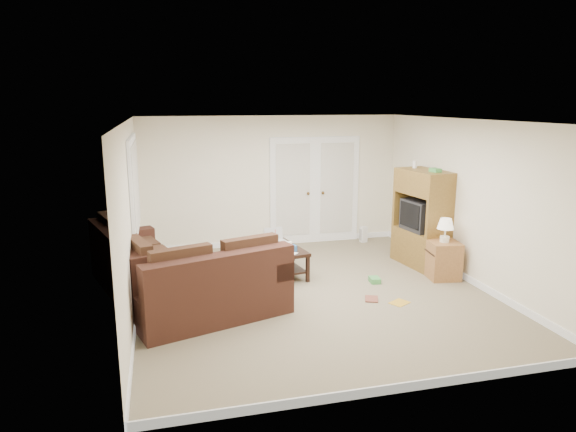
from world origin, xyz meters
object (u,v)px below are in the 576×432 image
object	(u,v)px
coffee_table	(280,259)
sectional_sofa	(171,278)
side_cabinet	(443,257)
tv_armoire	(423,218)

from	to	relation	value
coffee_table	sectional_sofa	bearing A→B (deg)	-164.39
sectional_sofa	side_cabinet	world-z (taller)	side_cabinet
sectional_sofa	coffee_table	bearing A→B (deg)	8.01
coffee_table	side_cabinet	size ratio (longest dim) A/B	1.24
sectional_sofa	coffee_table	world-z (taller)	sectional_sofa
sectional_sofa	tv_armoire	bearing A→B (deg)	-7.78
coffee_table	side_cabinet	bearing A→B (deg)	-28.94
sectional_sofa	coffee_table	distance (m)	1.95
coffee_table	tv_armoire	xyz separation A→B (m)	(2.47, -0.11, 0.57)
coffee_table	tv_armoire	distance (m)	2.54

